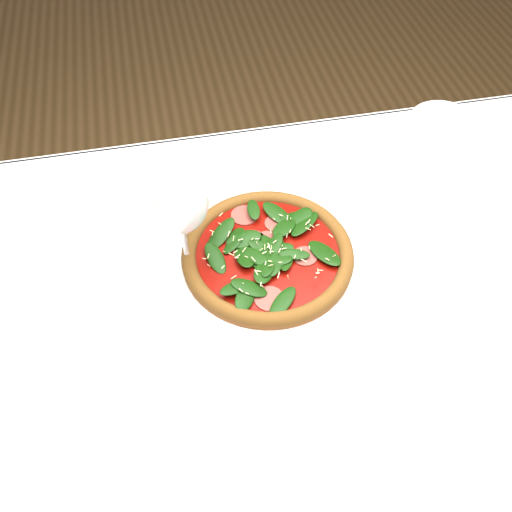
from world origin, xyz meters
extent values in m
plane|color=brown|center=(0.00, 0.00, 0.00)|extent=(6.00, 6.00, 0.00)
cube|color=white|center=(0.00, 0.00, 0.73)|extent=(1.20, 0.80, 0.04)
cylinder|color=#4B341E|center=(-0.54, 0.34, 0.35)|extent=(0.06, 0.06, 0.71)
cylinder|color=#4B341E|center=(0.54, 0.34, 0.35)|extent=(0.06, 0.06, 0.71)
cube|color=white|center=(0.00, 0.40, 0.64)|extent=(1.20, 0.01, 0.22)
cylinder|color=white|center=(-0.07, 0.06, 0.76)|extent=(0.32, 0.32, 0.01)
torus|color=white|center=(-0.07, 0.06, 0.76)|extent=(0.32, 0.32, 0.01)
cylinder|color=brown|center=(-0.07, 0.06, 0.77)|extent=(0.31, 0.31, 0.01)
torus|color=#AC6C27|center=(-0.07, 0.06, 0.77)|extent=(0.31, 0.31, 0.02)
cylinder|color=#850504|center=(-0.07, 0.06, 0.77)|extent=(0.26, 0.26, 0.00)
cylinder|color=brown|center=(-0.07, 0.06, 0.78)|extent=(0.23, 0.23, 0.00)
ellipsoid|color=#14390A|center=(-0.07, 0.06, 0.79)|extent=(0.25, 0.25, 0.02)
cylinder|color=beige|center=(-0.07, 0.06, 0.79)|extent=(0.23, 0.23, 0.00)
cylinder|color=white|center=(-0.19, 0.08, 0.75)|extent=(0.08, 0.08, 0.00)
cylinder|color=white|center=(-0.19, 0.08, 0.81)|extent=(0.01, 0.01, 0.10)
ellipsoid|color=white|center=(-0.19, 0.08, 0.90)|extent=(0.09, 0.09, 0.11)
cylinder|color=white|center=(0.36, 0.34, 0.75)|extent=(0.13, 0.13, 0.01)
torus|color=white|center=(0.36, 0.34, 0.76)|extent=(0.13, 0.13, 0.01)
camera|label=1|loc=(-0.20, -0.50, 1.47)|focal=40.00mm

